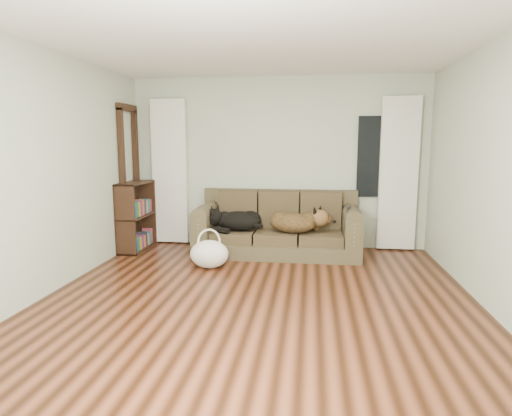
# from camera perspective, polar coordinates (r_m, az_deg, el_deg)

# --- Properties ---
(floor) EXTENTS (5.00, 5.00, 0.00)m
(floor) POSITION_cam_1_polar(r_m,az_deg,el_deg) (4.45, 0.07, -12.58)
(floor) COLOR black
(floor) RESTS_ON ground
(ceiling) EXTENTS (5.00, 5.00, 0.00)m
(ceiling) POSITION_cam_1_polar(r_m,az_deg,el_deg) (4.25, 0.07, 22.08)
(ceiling) COLOR white
(ceiling) RESTS_ON ground
(wall_back) EXTENTS (4.50, 0.04, 2.60)m
(wall_back) POSITION_cam_1_polar(r_m,az_deg,el_deg) (6.64, 2.87, 6.03)
(wall_back) COLOR #ADBC9B
(wall_back) RESTS_ON ground
(wall_left) EXTENTS (0.04, 5.00, 2.60)m
(wall_left) POSITION_cam_1_polar(r_m,az_deg,el_deg) (4.97, -26.67, 4.15)
(wall_left) COLOR #ADBC9B
(wall_left) RESTS_ON ground
(wall_right) EXTENTS (0.04, 5.00, 2.60)m
(wall_right) POSITION_cam_1_polar(r_m,az_deg,el_deg) (4.46, 30.12, 3.46)
(wall_right) COLOR #ADBC9B
(wall_right) RESTS_ON ground
(curtain_left) EXTENTS (0.55, 0.08, 2.25)m
(curtain_left) POSITION_cam_1_polar(r_m,az_deg,el_deg) (6.92, -11.43, 4.74)
(curtain_left) COLOR white
(curtain_left) RESTS_ON ground
(curtain_right) EXTENTS (0.55, 0.08, 2.25)m
(curtain_right) POSITION_cam_1_polar(r_m,az_deg,el_deg) (6.67, 18.46, 4.31)
(curtain_right) COLOR white
(curtain_right) RESTS_ON ground
(window_pane) EXTENTS (0.50, 0.03, 1.20)m
(window_pane) POSITION_cam_1_polar(r_m,az_deg,el_deg) (6.64, 15.50, 6.59)
(window_pane) COLOR black
(window_pane) RESTS_ON wall_back
(door_casing) EXTENTS (0.07, 0.60, 2.10)m
(door_casing) POSITION_cam_1_polar(r_m,az_deg,el_deg) (6.76, -16.44, 3.61)
(door_casing) COLOR black
(door_casing) RESTS_ON ground
(sofa) EXTENTS (2.34, 1.01, 0.96)m
(sofa) POSITION_cam_1_polar(r_m,az_deg,el_deg) (6.21, 2.87, -2.06)
(sofa) COLOR #44412A
(sofa) RESTS_ON floor
(dog_black_lab) EXTENTS (0.71, 0.52, 0.29)m
(dog_black_lab) POSITION_cam_1_polar(r_m,az_deg,el_deg) (6.20, -2.71, -1.80)
(dog_black_lab) COLOR black
(dog_black_lab) RESTS_ON sofa
(dog_shepherd) EXTENTS (0.80, 0.65, 0.31)m
(dog_shepherd) POSITION_cam_1_polar(r_m,az_deg,el_deg) (6.09, 5.35, -1.94)
(dog_shepherd) COLOR black
(dog_shepherd) RESTS_ON sofa
(tv_remote) EXTENTS (0.09, 0.17, 0.02)m
(tv_remote) POSITION_cam_1_polar(r_m,az_deg,el_deg) (6.02, 12.11, 0.09)
(tv_remote) COLOR black
(tv_remote) RESTS_ON sofa
(tote_bag) EXTENTS (0.62, 0.56, 0.37)m
(tote_bag) POSITION_cam_1_polar(r_m,az_deg,el_deg) (5.61, -6.24, -6.35)
(tote_bag) COLOR white
(tote_bag) RESTS_ON floor
(bookshelf) EXTENTS (0.39, 0.85, 1.03)m
(bookshelf) POSITION_cam_1_polar(r_m,az_deg,el_deg) (6.71, -15.67, -1.14)
(bookshelf) COLOR black
(bookshelf) RESTS_ON floor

